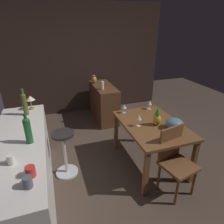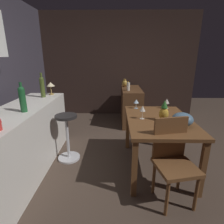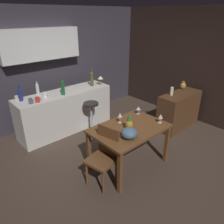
# 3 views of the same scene
# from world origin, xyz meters

# --- Properties ---
(ground_plane) EXTENTS (9.00, 9.00, 0.00)m
(ground_plane) POSITION_xyz_m (0.00, 0.00, 0.00)
(ground_plane) COLOR #47382D
(wall_side_right) EXTENTS (0.10, 4.40, 2.60)m
(wall_side_right) POSITION_xyz_m (2.55, 0.30, 1.30)
(wall_side_right) COLOR #33231E
(wall_side_right) RESTS_ON ground_plane
(dining_table) EXTENTS (1.24, 0.85, 0.74)m
(dining_table) POSITION_xyz_m (-0.03, -0.41, 0.65)
(dining_table) COLOR brown
(dining_table) RESTS_ON ground_plane
(kitchen_counter) EXTENTS (2.10, 0.60, 0.90)m
(kitchen_counter) POSITION_xyz_m (-0.16, 1.42, 0.45)
(kitchen_counter) COLOR silver
(kitchen_counter) RESTS_ON ground_plane
(sideboard_cabinet) EXTENTS (1.10, 0.44, 0.82)m
(sideboard_cabinet) POSITION_xyz_m (1.84, -0.20, 0.41)
(sideboard_cabinet) COLOR #56351E
(sideboard_cabinet) RESTS_ON ground_plane
(chair_near_window) EXTENTS (0.47, 0.47, 0.92)m
(chair_near_window) POSITION_xyz_m (-0.60, -0.45, 0.50)
(chair_near_window) COLOR brown
(chair_near_window) RESTS_ON ground_plane
(bar_stool) EXTENTS (0.34, 0.34, 0.72)m
(bar_stool) POSITION_xyz_m (0.17, 0.90, 0.38)
(bar_stool) COLOR #262323
(bar_stool) RESTS_ON ground_plane
(wine_glass_left) EXTENTS (0.07, 0.07, 0.18)m
(wine_glass_left) POSITION_xyz_m (-0.03, -0.19, 0.88)
(wine_glass_left) COLOR silver
(wine_glass_left) RESTS_ON dining_table
(wine_glass_right) EXTENTS (0.08, 0.08, 0.16)m
(wine_glass_right) POSITION_xyz_m (0.48, -0.64, 0.86)
(wine_glass_right) COLOR silver
(wine_glass_right) RESTS_ON dining_table
(wine_glass_center) EXTENTS (0.08, 0.08, 0.15)m
(wine_glass_center) POSITION_xyz_m (0.47, -0.16, 0.85)
(wine_glass_center) COLOR silver
(wine_glass_center) RESTS_ON dining_table
(pineapple_centerpiece) EXTENTS (0.12, 0.12, 0.27)m
(pineapple_centerpiece) POSITION_xyz_m (-0.08, -0.45, 0.86)
(pineapple_centerpiece) COLOR gold
(pineapple_centerpiece) RESTS_ON dining_table
(fruit_bowl) EXTENTS (0.25, 0.25, 0.16)m
(fruit_bowl) POSITION_xyz_m (-0.27, -0.63, 0.82)
(fruit_bowl) COLOR slate
(fruit_bowl) RESTS_ON dining_table
(wine_bottle_olive) EXTENTS (0.07, 0.07, 0.39)m
(wine_bottle_olive) POSITION_xyz_m (0.55, 1.36, 1.08)
(wine_bottle_olive) COLOR #475623
(wine_bottle_olive) RESTS_ON kitchen_counter
(wine_bottle_green) EXTENTS (0.08, 0.08, 0.36)m
(wine_bottle_green) POSITION_xyz_m (-0.25, 1.28, 1.07)
(wine_bottle_green) COLOR #1E592D
(wine_bottle_green) RESTS_ON kitchen_counter
(counter_lamp) EXTENTS (0.14, 0.14, 0.22)m
(counter_lamp) POSITION_xyz_m (0.75, 1.29, 1.06)
(counter_lamp) COLOR #A58447
(counter_lamp) RESTS_ON kitchen_counter
(pillar_candle_tall) EXTENTS (0.07, 0.07, 0.20)m
(pillar_candle_tall) POSITION_xyz_m (1.60, -0.11, 0.91)
(pillar_candle_tall) COLOR white
(pillar_candle_tall) RESTS_ON sideboard_cabinet
(vase_brass) EXTENTS (0.13, 0.13, 0.18)m
(vase_brass) POSITION_xyz_m (2.14, -0.05, 0.91)
(vase_brass) COLOR #B78C38
(vase_brass) RESTS_ON sideboard_cabinet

